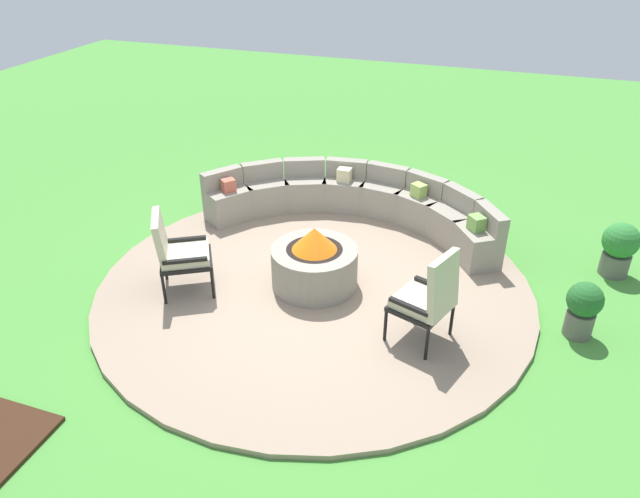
% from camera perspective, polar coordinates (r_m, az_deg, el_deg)
% --- Properties ---
extents(ground_plane, '(24.00, 24.00, 0.00)m').
position_cam_1_polar(ground_plane, '(7.39, -0.51, -3.75)').
color(ground_plane, '#478C38').
extents(patio_circle, '(5.27, 5.27, 0.06)m').
position_cam_1_polar(patio_circle, '(7.37, -0.51, -3.56)').
color(patio_circle, gray).
rests_on(patio_circle, ground_plane).
extents(fire_pit, '(1.04, 1.04, 0.78)m').
position_cam_1_polar(fire_pit, '(7.19, -0.53, -1.32)').
color(fire_pit, gray).
rests_on(fire_pit, patio_circle).
extents(curved_stone_bench, '(4.26, 1.57, 0.73)m').
position_cam_1_polar(curved_stone_bench, '(8.66, 3.49, 4.34)').
color(curved_stone_bench, gray).
rests_on(curved_stone_bench, patio_circle).
extents(lounge_chair_front_left, '(0.80, 0.79, 1.02)m').
position_cam_1_polar(lounge_chair_front_left, '(7.18, -13.38, -0.17)').
color(lounge_chair_front_left, black).
rests_on(lounge_chair_front_left, patio_circle).
extents(lounge_chair_front_right, '(0.71, 0.71, 1.08)m').
position_cam_1_polar(lounge_chair_front_right, '(6.25, 10.33, -4.48)').
color(lounge_chair_front_right, black).
rests_on(lounge_chair_front_right, patio_circle).
extents(potted_plant_0, '(0.45, 0.45, 0.71)m').
position_cam_1_polar(potted_plant_0, '(8.36, 26.54, 0.19)').
color(potted_plant_0, '#605B56').
rests_on(potted_plant_0, ground_plane).
extents(potted_plant_2, '(0.38, 0.38, 0.65)m').
position_cam_1_polar(potted_plant_2, '(7.03, 23.69, -5.09)').
color(potted_plant_2, '#605B56').
rests_on(potted_plant_2, ground_plane).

